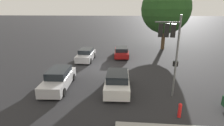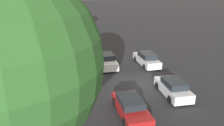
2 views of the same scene
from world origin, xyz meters
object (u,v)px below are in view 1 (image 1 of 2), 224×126
(crossing_car_0, at_px, (117,82))
(crossing_car_1, at_px, (86,55))
(street_tree, at_px, (166,9))
(traffic_signal, at_px, (170,39))
(crossing_car_2, at_px, (122,52))
(fire_hydrant, at_px, (180,110))
(crossing_car_3, at_px, (59,79))

(crossing_car_0, height_order, crossing_car_1, crossing_car_0)
(street_tree, relative_size, traffic_signal, 1.68)
(traffic_signal, height_order, crossing_car_2, traffic_signal)
(crossing_car_2, height_order, fire_hydrant, crossing_car_2)
(crossing_car_2, bearing_deg, street_tree, -53.76)
(crossing_car_2, bearing_deg, crossing_car_0, 177.58)
(street_tree, height_order, crossing_car_2, street_tree)
(fire_hydrant, bearing_deg, crossing_car_0, -130.50)
(crossing_car_0, bearing_deg, crossing_car_1, 26.41)
(street_tree, relative_size, crossing_car_0, 2.20)
(street_tree, height_order, crossing_car_3, street_tree)
(crossing_car_1, bearing_deg, crossing_car_2, 116.79)
(street_tree, distance_m, crossing_car_0, 17.59)
(street_tree, relative_size, crossing_car_3, 2.02)
(fire_hydrant, bearing_deg, traffic_signal, -174.11)
(traffic_signal, xyz_separation_m, crossing_car_1, (-8.58, -7.95, -3.52))
(traffic_signal, distance_m, fire_hydrant, 4.69)
(crossing_car_2, bearing_deg, crossing_car_1, 114.65)
(crossing_car_2, distance_m, fire_hydrant, 14.19)
(crossing_car_0, relative_size, crossing_car_2, 0.98)
(traffic_signal, distance_m, crossing_car_1, 12.21)
(crossing_car_2, bearing_deg, crossing_car_3, 152.21)
(street_tree, distance_m, crossing_car_3, 19.71)
(traffic_signal, relative_size, fire_hydrant, 6.36)
(crossing_car_1, xyz_separation_m, crossing_car_3, (7.90, -0.45, 0.02))
(street_tree, bearing_deg, traffic_signal, -10.07)
(crossing_car_1, height_order, crossing_car_2, crossing_car_1)
(crossing_car_2, bearing_deg, traffic_signal, -164.04)
(street_tree, relative_size, crossing_car_1, 2.32)
(street_tree, height_order, fire_hydrant, street_tree)
(crossing_car_0, height_order, crossing_car_2, crossing_car_0)
(crossing_car_3, bearing_deg, traffic_signal, 82.26)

